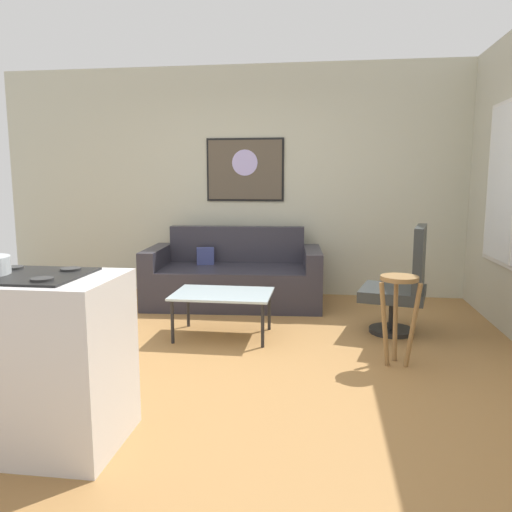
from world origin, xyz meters
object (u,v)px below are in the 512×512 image
at_px(armchair, 403,284).
at_px(bar_stool, 399,300).
at_px(coffee_table, 223,296).
at_px(wall_painting, 245,170).
at_px(couch, 234,279).

bearing_deg(armchair, bar_stool, -100.93).
relative_size(coffee_table, armchair, 0.87).
bearing_deg(coffee_table, wall_painting, 92.53).
xyz_separation_m(coffee_table, armchair, (1.63, 0.30, 0.10)).
bearing_deg(couch, bar_stool, -47.41).
height_order(bar_stool, wall_painting, wall_painting).
distance_m(coffee_table, wall_painting, 2.17).
distance_m(coffee_table, armchair, 1.66).
height_order(coffee_table, wall_painting, wall_painting).
bearing_deg(couch, armchair, -27.76).
height_order(coffee_table, armchair, armchair).
distance_m(armchair, wall_painting, 2.53).
xyz_separation_m(couch, wall_painting, (0.04, 0.60, 1.26)).
bearing_deg(couch, coffee_table, -84.53).
xyz_separation_m(couch, armchair, (1.75, -0.92, 0.19)).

